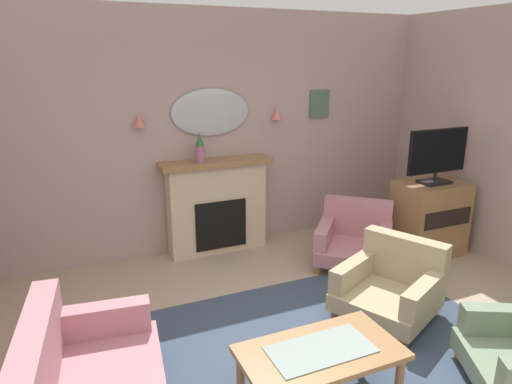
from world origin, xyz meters
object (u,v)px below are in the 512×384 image
object	(u,v)px
coffee_table	(320,357)
tv_flatscreen	(438,155)
wall_mirror	(211,112)
wall_sconce_left	(139,121)
mantel_vase_left	(200,148)
armchair_beside_couch	(355,238)
armchair_in_corner	(392,284)
tv_cabinet	(429,218)
wall_sconce_right	(277,114)
framed_picture	(319,104)
fireplace	(217,207)

from	to	relation	value
coffee_table	tv_flatscreen	xyz separation A→B (m)	(2.58, 1.68, 0.86)
wall_mirror	wall_sconce_left	distance (m)	0.85
mantel_vase_left	armchair_beside_couch	world-z (taller)	mantel_vase_left
armchair_in_corner	tv_cabinet	world-z (taller)	tv_cabinet
mantel_vase_left	armchair_in_corner	size ratio (longest dim) A/B	0.32
wall_sconce_left	tv_flatscreen	size ratio (longest dim) A/B	0.17
wall_sconce_right	coffee_table	xyz separation A→B (m)	(-1.08, -2.90, -1.28)
mantel_vase_left	wall_mirror	world-z (taller)	wall_mirror
framed_picture	armchair_beside_couch	size ratio (longest dim) A/B	0.31
fireplace	mantel_vase_left	size ratio (longest dim) A/B	3.90
mantel_vase_left	framed_picture	world-z (taller)	framed_picture
mantel_vase_left	coffee_table	world-z (taller)	mantel_vase_left
framed_picture	coffee_table	size ratio (longest dim) A/B	0.33
wall_sconce_right	framed_picture	bearing A→B (deg)	5.27
coffee_table	tv_flatscreen	size ratio (longest dim) A/B	1.31
wall_sconce_right	coffee_table	bearing A→B (deg)	-110.49
armchair_beside_couch	armchair_in_corner	distance (m)	1.14
framed_picture	coffee_table	xyz separation A→B (m)	(-1.73, -2.96, -1.37)
wall_mirror	tv_cabinet	bearing A→B (deg)	-28.21
coffee_table	tv_flatscreen	bearing A→B (deg)	33.02
framed_picture	mantel_vase_left	bearing A→B (deg)	-173.96
tv_cabinet	tv_flatscreen	distance (m)	0.80
mantel_vase_left	wall_sconce_left	xyz separation A→B (m)	(-0.65, 0.12, 0.33)
fireplace	wall_sconce_right	size ratio (longest dim) A/B	9.71
wall_sconce_left	framed_picture	distance (m)	2.35
wall_sconce_right	fireplace	bearing A→B (deg)	-173.84
wall_mirror	tv_cabinet	xyz separation A→B (m)	(2.34, -1.26, -1.26)
armchair_beside_couch	wall_sconce_right	bearing A→B (deg)	115.11
fireplace	tv_flatscreen	distance (m)	2.69
wall_mirror	wall_sconce_left	xyz separation A→B (m)	(-0.85, -0.05, -0.05)
fireplace	armchair_beside_couch	distance (m)	1.70
armchair_beside_couch	tv_cabinet	xyz separation A→B (m)	(0.99, -0.13, 0.15)
wall_mirror	coffee_table	world-z (taller)	wall_mirror
mantel_vase_left	framed_picture	distance (m)	1.76
mantel_vase_left	tv_cabinet	xyz separation A→B (m)	(2.54, -1.09, -0.88)
framed_picture	tv_flatscreen	size ratio (longest dim) A/B	0.43
wall_mirror	framed_picture	distance (m)	1.50
framed_picture	wall_sconce_left	bearing A→B (deg)	-178.54
coffee_table	tv_cabinet	size ratio (longest dim) A/B	1.22
mantel_vase_left	armchair_in_corner	bearing A→B (deg)	-59.54
wall_mirror	tv_flatscreen	xyz separation A→B (m)	(2.34, -1.28, -0.46)
wall_mirror	framed_picture	world-z (taller)	wall_mirror
wall_sconce_left	tv_cabinet	size ratio (longest dim) A/B	0.16
armchair_beside_couch	tv_cabinet	distance (m)	1.01
fireplace	armchair_beside_couch	bearing A→B (deg)	-36.02
wall_sconce_right	armchair_beside_couch	world-z (taller)	wall_sconce_right
armchair_in_corner	tv_cabinet	bearing A→B (deg)	35.24
wall_sconce_left	tv_cabinet	xyz separation A→B (m)	(3.19, -1.21, -1.21)
wall_sconce_right	tv_cabinet	size ratio (longest dim) A/B	0.16
coffee_table	armchair_in_corner	bearing A→B (deg)	31.18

